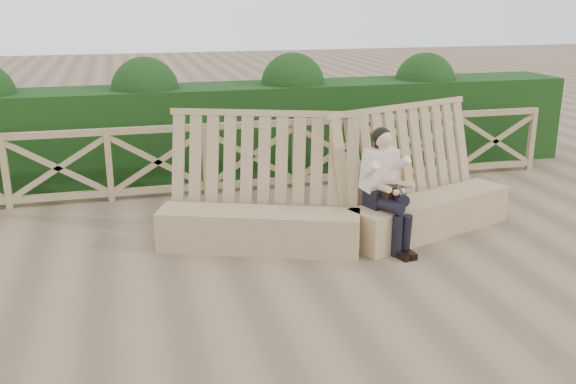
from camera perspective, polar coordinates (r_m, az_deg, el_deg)
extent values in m
plane|color=brown|center=(6.99, 2.56, -7.87)|extent=(60.00, 60.00, 0.00)
cube|color=olive|center=(7.75, -2.61, -3.39)|extent=(2.43, 1.33, 0.49)
cube|color=olive|center=(7.82, -2.37, 1.25)|extent=(2.42, 1.29, 1.60)
cube|color=olive|center=(8.47, 12.53, -1.98)|extent=(2.44, 1.31, 0.49)
cube|color=olive|center=(8.48, 11.45, 2.17)|extent=(2.42, 1.26, 1.60)
cube|color=black|center=(7.89, 8.25, -0.46)|extent=(0.43, 0.36, 0.22)
cube|color=beige|center=(7.83, 8.12, 2.02)|extent=(0.47, 0.40, 0.53)
sphere|color=tan|center=(7.70, 8.48, 4.69)|extent=(0.27, 0.27, 0.21)
sphere|color=black|center=(7.72, 8.31, 4.89)|extent=(0.29, 0.29, 0.23)
cylinder|color=black|center=(7.68, 8.75, -1.11)|extent=(0.28, 0.49, 0.15)
cylinder|color=black|center=(7.78, 9.57, -0.38)|extent=(0.29, 0.49, 0.17)
cylinder|color=black|center=(7.63, 9.67, -3.94)|extent=(0.15, 0.15, 0.49)
cylinder|color=black|center=(7.70, 10.44, -3.80)|extent=(0.15, 0.15, 0.49)
cube|color=black|center=(7.64, 10.05, -5.56)|extent=(0.16, 0.26, 0.08)
cube|color=black|center=(7.70, 10.71, -5.45)|extent=(0.16, 0.26, 0.08)
cube|color=black|center=(7.74, 9.26, -0.07)|extent=(0.30, 0.23, 0.18)
cube|color=black|center=(7.59, 9.97, 0.05)|extent=(0.09, 0.11, 0.12)
cube|color=#8E7852|center=(9.92, -3.36, 6.00)|extent=(10.10, 0.07, 0.10)
cube|color=#8E7852|center=(10.14, -3.27, 0.84)|extent=(10.10, 0.07, 0.10)
cube|color=black|center=(11.14, -4.57, 5.62)|extent=(12.00, 1.20, 1.50)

